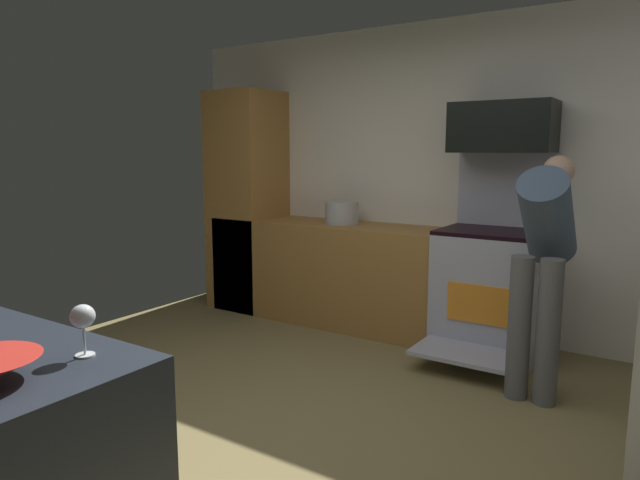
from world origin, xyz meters
TOP-DOWN VIEW (x-y plane):
  - ground_plane at (0.00, 0.00)m, footprint 5.20×4.80m
  - wall_back at (0.00, 2.34)m, footprint 5.20×0.12m
  - lower_cabinet_run at (-0.90, 1.98)m, footprint 2.40×0.60m
  - cabinet_column at (-1.90, 1.98)m, footprint 0.60×0.60m
  - oven_range at (0.53, 1.96)m, footprint 0.76×1.06m
  - microwave at (0.53, 2.06)m, footprint 0.74×0.38m
  - person_cook at (1.01, 1.38)m, footprint 0.31×0.67m
  - wine_glass_mid at (0.20, -1.25)m, footprint 0.08×0.08m
  - stock_pot at (-0.82, 1.98)m, footprint 0.30×0.30m

SIDE VIEW (x-z plane):
  - ground_plane at x=0.00m, z-range -0.02..0.00m
  - lower_cabinet_run at x=-0.90m, z-range 0.00..0.90m
  - oven_range at x=0.53m, z-range -0.25..1.27m
  - person_cook at x=1.01m, z-range 0.15..1.66m
  - stock_pot at x=-0.82m, z-range 0.90..1.10m
  - wine_glass_mid at x=0.20m, z-range 0.94..1.10m
  - cabinet_column at x=-1.90m, z-range 0.00..2.10m
  - wall_back at x=0.00m, z-range 0.00..2.60m
  - microwave at x=0.53m, z-range 1.52..1.90m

